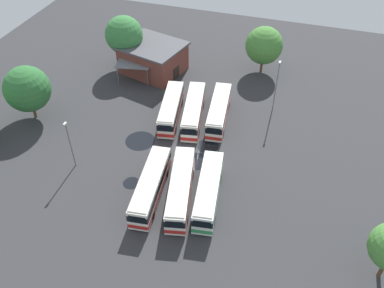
# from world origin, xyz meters

# --- Properties ---
(ground_plane) EXTENTS (95.30, 95.30, 0.00)m
(ground_plane) POSITION_xyz_m (0.00, 0.00, 0.00)
(ground_plane) COLOR #333335
(bus_row0_slot0) EXTENTS (11.38, 4.54, 3.36)m
(bus_row0_slot0) POSITION_xyz_m (-7.16, -5.06, 1.78)
(bus_row0_slot0) COLOR silver
(bus_row0_slot0) RESTS_ON ground_plane
(bus_row0_slot1) EXTENTS (11.96, 4.65, 3.36)m
(bus_row0_slot1) POSITION_xyz_m (-7.72, -1.58, 1.78)
(bus_row0_slot1) COLOR silver
(bus_row0_slot1) RESTS_ON ground_plane
(bus_row0_slot2) EXTENTS (11.56, 3.87, 3.36)m
(bus_row0_slot2) POSITION_xyz_m (-8.84, 2.13, 1.78)
(bus_row0_slot2) COLOR silver
(bus_row0_slot2) RESTS_ON ground_plane
(bus_row1_slot0) EXTENTS (11.93, 3.85, 3.36)m
(bus_row1_slot0) POSITION_xyz_m (8.84, -1.98, 1.78)
(bus_row1_slot0) COLOR silver
(bus_row1_slot0) RESTS_ON ground_plane
(bus_row1_slot1) EXTENTS (12.43, 5.08, 3.36)m
(bus_row1_slot1) POSITION_xyz_m (8.07, 1.69, 1.78)
(bus_row1_slot1) COLOR silver
(bus_row1_slot1) RESTS_ON ground_plane
(bus_row1_slot2) EXTENTS (11.60, 4.13, 3.36)m
(bus_row1_slot2) POSITION_xyz_m (7.42, 5.11, 1.78)
(bus_row1_slot2) COLOR silver
(bus_row1_slot2) RESTS_ON ground_plane
(depot_building) EXTENTS (11.13, 12.24, 5.24)m
(depot_building) POSITION_xyz_m (-19.40, -12.86, 2.64)
(depot_building) COLOR brown
(depot_building) RESTS_ON ground_plane
(maintenance_shelter) EXTENTS (11.75, 7.76, 3.47)m
(maintenance_shelter) POSITION_xyz_m (-19.02, -15.49, 3.30)
(maintenance_shelter) COLOR slate
(maintenance_shelter) RESTS_ON ground_plane
(lamp_post_by_building) EXTENTS (0.56, 0.28, 8.85)m
(lamp_post_by_building) POSITION_xyz_m (-14.00, 9.75, 4.84)
(lamp_post_by_building) COLOR slate
(lamp_post_by_building) RESTS_ON ground_plane
(lamp_post_near_entrance) EXTENTS (0.56, 0.28, 7.42)m
(lamp_post_near_entrance) POSITION_xyz_m (6.88, -14.01, 4.12)
(lamp_post_near_entrance) COLOR slate
(lamp_post_near_entrance) RESTS_ON ground_plane
(tree_northeast) EXTENTS (6.56, 6.56, 8.42)m
(tree_northeast) POSITION_xyz_m (-25.27, 5.81, 5.14)
(tree_northeast) COLOR brown
(tree_northeast) RESTS_ON ground_plane
(tree_west_edge) EXTENTS (6.66, 6.66, 9.62)m
(tree_west_edge) POSITION_xyz_m (-19.45, -18.14, 6.28)
(tree_west_edge) COLOR brown
(tree_west_edge) RESTS_ON ground_plane
(tree_northwest) EXTENTS (6.96, 6.96, 8.74)m
(tree_northwest) POSITION_xyz_m (-0.90, -25.52, 5.25)
(tree_northwest) COLOR brown
(tree_northwest) RESTS_ON ground_plane
(puddle_front_lane) EXTENTS (3.51, 3.51, 0.01)m
(puddle_front_lane) POSITION_xyz_m (1.08, 1.67, 0.00)
(puddle_front_lane) COLOR black
(puddle_front_lane) RESTS_ON ground_plane
(puddle_near_shelter) EXTENTS (2.26, 2.26, 0.01)m
(puddle_near_shelter) POSITION_xyz_m (7.66, -5.32, 0.00)
(puddle_near_shelter) COLOR black
(puddle_near_shelter) RESTS_ON ground_plane
(puddle_centre_drain) EXTENTS (3.19, 3.19, 0.01)m
(puddle_centre_drain) POSITION_xyz_m (-2.46, 2.28, 0.00)
(puddle_centre_drain) COLOR black
(puddle_centre_drain) RESTS_ON ground_plane
(puddle_back_corner) EXTENTS (4.40, 4.40, 0.01)m
(puddle_back_corner) POSITION_xyz_m (-0.54, -7.56, 0.00)
(puddle_back_corner) COLOR black
(puddle_back_corner) RESTS_ON ground_plane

